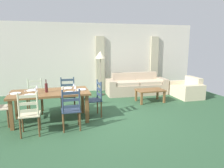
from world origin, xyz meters
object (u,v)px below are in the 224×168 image
(dining_chair_far_right, at_px, (68,94))
(dining_chair_head_east, at_px, (95,99))
(dining_chair_near_left, at_px, (29,114))
(dining_chair_near_right, at_px, (71,109))
(wine_glass_far_left, at_px, (37,87))
(couch, at_px, (136,86))
(wine_glass_near_left, at_px, (35,89))
(wine_glass_far_right, at_px, (74,85))
(armchair_upholstered, at_px, (187,90))
(dining_chair_far_left, at_px, (35,96))
(wine_bottle, at_px, (46,88))
(coffee_table, at_px, (150,91))
(standing_lamp, at_px, (100,57))
(coffee_cup_primary, at_px, (63,88))
(dining_table, at_px, (50,95))
(wine_glass_near_right, at_px, (75,87))

(dining_chair_far_right, xyz_separation_m, dining_chair_head_east, (0.65, -0.70, 0.00))
(dining_chair_near_left, distance_m, dining_chair_near_right, 0.87)
(wine_glass_far_left, xyz_separation_m, couch, (3.47, 1.96, -0.57))
(couch, bearing_deg, wine_glass_near_left, -147.26)
(dining_chair_head_east, relative_size, wine_glass_near_left, 5.96)
(wine_glass_far_right, relative_size, armchair_upholstered, 0.14)
(dining_chair_head_east, height_order, wine_glass_far_left, dining_chair_head_east)
(dining_chair_far_left, height_order, wine_bottle, wine_bottle)
(dining_chair_head_east, height_order, wine_glass_far_right, dining_chair_head_east)
(wine_bottle, relative_size, wine_glass_far_left, 1.96)
(dining_chair_near_left, bearing_deg, coffee_table, 25.07)
(wine_bottle, distance_m, coffee_table, 3.41)
(dining_chair_near_left, bearing_deg, dining_chair_far_right, 59.06)
(dining_chair_far_right, xyz_separation_m, standing_lamp, (1.33, 1.57, 0.93))
(dining_chair_far_left, distance_m, dining_chair_far_right, 0.90)
(coffee_cup_primary, bearing_deg, dining_table, -164.86)
(dining_chair_near_left, bearing_deg, standing_lamp, 54.06)
(dining_table, height_order, wine_glass_far_right, wine_glass_far_right)
(dining_chair_near_right, distance_m, wine_glass_far_left, 1.21)
(dining_chair_near_left, relative_size, dining_chair_far_left, 1.00)
(dining_chair_far_left, bearing_deg, dining_chair_far_right, -2.03)
(dining_chair_far_right, xyz_separation_m, wine_glass_far_right, (0.13, -0.57, 0.38))
(dining_chair_near_right, xyz_separation_m, coffee_cup_primary, (-0.13, 0.81, 0.32))
(wine_glass_near_right, bearing_deg, dining_chair_head_east, 19.01)
(wine_glass_near_left, bearing_deg, dining_table, 22.28)
(wine_bottle, xyz_separation_m, coffee_table, (3.24, 0.93, -0.51))
(wine_glass_near_left, distance_m, standing_lamp, 3.28)
(wine_bottle, bearing_deg, couch, 33.57)
(dining_chair_far_left, height_order, coffee_cup_primary, dining_chair_far_left)
(coffee_cup_primary, height_order, coffee_table, coffee_cup_primary)
(dining_table, bearing_deg, standing_lamp, 51.76)
(wine_bottle, bearing_deg, dining_table, 27.31)
(wine_glass_far_left, height_order, armchair_upholstered, wine_glass_far_left)
(couch, distance_m, standing_lamp, 1.77)
(dining_chair_far_left, bearing_deg, dining_table, -61.26)
(wine_glass_near_left, bearing_deg, couch, 32.74)
(standing_lamp, bearing_deg, dining_chair_far_right, -130.22)
(coffee_table, bearing_deg, wine_glass_near_left, -163.58)
(wine_glass_far_right, bearing_deg, standing_lamp, 60.66)
(dining_chair_far_left, relative_size, couch, 0.41)
(dining_table, distance_m, wine_bottle, 0.22)
(dining_table, distance_m, wine_glass_near_right, 0.66)
(dining_table, distance_m, coffee_table, 3.30)
(wine_glass_near_right, xyz_separation_m, coffee_table, (2.55, 1.05, -0.51))
(dining_chair_far_right, bearing_deg, dining_chair_far_left, 177.97)
(dining_chair_far_right, distance_m, coffee_cup_primary, 0.73)
(dining_chair_near_left, xyz_separation_m, dining_chair_far_right, (0.90, 1.51, 0.00))
(dining_chair_near_left, relative_size, wine_bottle, 3.04)
(dining_chair_far_right, distance_m, standing_lamp, 2.26)
(armchair_upholstered, bearing_deg, standing_lamp, 158.79)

